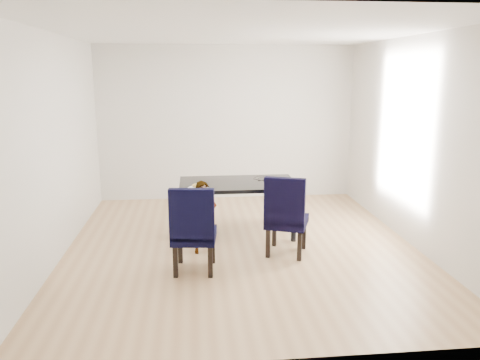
{
  "coord_description": "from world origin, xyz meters",
  "views": [
    {
      "loc": [
        -0.61,
        -5.75,
        2.23
      ],
      "look_at": [
        0.0,
        0.2,
        0.85
      ],
      "focal_mm": 35.0,
      "sensor_mm": 36.0,
      "label": 1
    }
  ],
  "objects": [
    {
      "name": "wall_right",
      "position": [
        2.25,
        0.0,
        1.35
      ],
      "size": [
        0.01,
        5.0,
        2.7
      ],
      "primitive_type": "cube",
      "color": "silver",
      "rests_on": "ground"
    },
    {
      "name": "plate",
      "position": [
        -0.55,
        0.17,
        0.76
      ],
      "size": [
        0.32,
        0.32,
        0.02
      ],
      "primitive_type": "cylinder",
      "rotation": [
        0.0,
        0.0,
        -0.22
      ],
      "color": "white",
      "rests_on": "dining_table"
    },
    {
      "name": "floor",
      "position": [
        0.0,
        0.0,
        -0.01
      ],
      "size": [
        4.5,
        5.0,
        0.01
      ],
      "primitive_type": "cube",
      "color": "tan",
      "rests_on": "ground"
    },
    {
      "name": "cable_tangle",
      "position": [
        0.36,
        0.6,
        0.75
      ],
      "size": [
        0.17,
        0.17,
        0.01
      ],
      "primitive_type": "torus",
      "rotation": [
        0.0,
        0.0,
        0.21
      ],
      "color": "black",
      "rests_on": "dining_table"
    },
    {
      "name": "chair_right",
      "position": [
        0.54,
        -0.28,
        0.51
      ],
      "size": [
        0.64,
        0.65,
        1.02
      ],
      "primitive_type": "cube",
      "rotation": [
        0.0,
        0.0,
        -0.36
      ],
      "color": "black",
      "rests_on": "floor"
    },
    {
      "name": "wall_front",
      "position": [
        0.0,
        -2.5,
        1.35
      ],
      "size": [
        4.5,
        0.01,
        2.7
      ],
      "primitive_type": "cube",
      "color": "silver",
      "rests_on": "ground"
    },
    {
      "name": "ceiling",
      "position": [
        0.0,
        0.0,
        2.71
      ],
      "size": [
        4.5,
        5.0,
        0.01
      ],
      "primitive_type": "cube",
      "color": "white",
      "rests_on": "wall_back"
    },
    {
      "name": "chair_left",
      "position": [
        -0.61,
        -0.68,
        0.51
      ],
      "size": [
        0.54,
        0.56,
        1.02
      ],
      "primitive_type": "cube",
      "rotation": [
        0.0,
        0.0,
        -0.11
      ],
      "color": "black",
      "rests_on": "floor"
    },
    {
      "name": "sandwich",
      "position": [
        -0.56,
        0.17,
        0.8
      ],
      "size": [
        0.17,
        0.11,
        0.06
      ],
      "primitive_type": "ellipsoid",
      "rotation": [
        0.0,
        0.0,
        -0.25
      ],
      "color": "#B59040",
      "rests_on": "plate"
    },
    {
      "name": "dining_table",
      "position": [
        0.0,
        0.5,
        0.38
      ],
      "size": [
        1.6,
        0.9,
        0.75
      ],
      "primitive_type": "cube",
      "color": "black",
      "rests_on": "floor"
    },
    {
      "name": "laptop",
      "position": [
        0.68,
        0.39,
        0.76
      ],
      "size": [
        0.37,
        0.29,
        0.03
      ],
      "primitive_type": "imported",
      "rotation": [
        0.0,
        0.0,
        3.46
      ],
      "color": "black",
      "rests_on": "dining_table"
    },
    {
      "name": "wall_back",
      "position": [
        0.0,
        2.5,
        1.35
      ],
      "size": [
        4.5,
        0.01,
        2.7
      ],
      "primitive_type": "cube",
      "color": "silver",
      "rests_on": "ground"
    },
    {
      "name": "child",
      "position": [
        -0.5,
        -0.15,
        0.46
      ],
      "size": [
        0.36,
        0.25,
        0.92
      ],
      "primitive_type": "imported",
      "rotation": [
        0.0,
        0.0,
        0.09
      ],
      "color": "#FF4715",
      "rests_on": "floor"
    },
    {
      "name": "wall_left",
      "position": [
        -2.25,
        0.0,
        1.35
      ],
      "size": [
        0.01,
        5.0,
        2.7
      ],
      "primitive_type": "cube",
      "color": "silver",
      "rests_on": "ground"
    }
  ]
}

